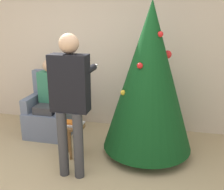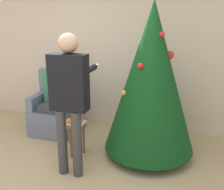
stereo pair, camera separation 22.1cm
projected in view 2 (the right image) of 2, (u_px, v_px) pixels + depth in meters
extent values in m
cube|color=beige|center=(105.00, 50.00, 4.51)|extent=(8.00, 0.06, 2.70)
cylinder|color=brown|center=(148.00, 150.00, 3.79)|extent=(0.10, 0.10, 0.11)
cone|color=#0F4219|center=(151.00, 78.00, 3.47)|extent=(1.24, 1.24, 2.01)
sphere|color=gold|center=(176.00, 111.00, 3.88)|extent=(0.10, 0.10, 0.10)
sphere|color=gold|center=(124.00, 93.00, 3.44)|extent=(0.07, 0.07, 0.07)
sphere|color=red|center=(140.00, 66.00, 3.22)|extent=(0.08, 0.08, 0.08)
sphere|color=red|center=(170.00, 55.00, 3.39)|extent=(0.11, 0.11, 0.11)
sphere|color=red|center=(162.00, 34.00, 3.20)|extent=(0.07, 0.07, 0.07)
sphere|color=#2856B2|center=(144.00, 62.00, 3.67)|extent=(0.10, 0.10, 0.10)
cube|color=slate|center=(55.00, 121.00, 4.40)|extent=(0.70, 0.61, 0.43)
cube|color=slate|center=(60.00, 87.00, 4.46)|extent=(0.70, 0.14, 0.61)
cube|color=slate|center=(38.00, 101.00, 4.39)|extent=(0.12, 0.55, 0.23)
cube|color=slate|center=(70.00, 104.00, 4.22)|extent=(0.12, 0.55, 0.23)
cylinder|color=#38383D|center=(43.00, 125.00, 4.25)|extent=(0.11, 0.11, 0.43)
cylinder|color=#38383D|center=(54.00, 126.00, 4.19)|extent=(0.11, 0.11, 0.43)
cube|color=#38383D|center=(52.00, 106.00, 4.27)|extent=(0.32, 0.40, 0.12)
cube|color=#337A5B|center=(56.00, 86.00, 4.32)|extent=(0.36, 0.20, 0.50)
sphere|color=tan|center=(54.00, 65.00, 4.22)|extent=(0.20, 0.20, 0.20)
cylinder|color=#38383D|center=(62.00, 142.00, 3.23)|extent=(0.12, 0.12, 0.84)
cylinder|color=#38383D|center=(77.00, 145.00, 3.17)|extent=(0.12, 0.12, 0.84)
cube|color=black|center=(69.00, 83.00, 3.03)|extent=(0.44, 0.20, 0.67)
sphere|color=tan|center=(68.00, 43.00, 2.93)|extent=(0.23, 0.23, 0.23)
cylinder|color=black|center=(61.00, 67.00, 3.22)|extent=(0.08, 0.30, 0.08)
cylinder|color=black|center=(90.00, 69.00, 3.11)|extent=(0.08, 0.30, 0.08)
cube|color=white|center=(95.00, 66.00, 3.28)|extent=(0.04, 0.14, 0.04)
cylinder|color=brown|center=(74.00, 124.00, 3.66)|extent=(0.35, 0.35, 0.03)
cylinder|color=brown|center=(71.00, 144.00, 3.62)|extent=(0.04, 0.04, 0.44)
cylinder|color=brown|center=(84.00, 139.00, 3.76)|extent=(0.04, 0.04, 0.44)
cylinder|color=brown|center=(70.00, 137.00, 3.82)|extent=(0.04, 0.04, 0.44)
cube|color=silver|center=(74.00, 123.00, 3.65)|extent=(0.29, 0.21, 0.02)
cube|color=orange|center=(74.00, 121.00, 3.65)|extent=(0.21, 0.13, 0.02)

